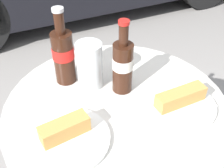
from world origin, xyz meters
TOP-DOWN VIEW (x-y plane):
  - bistro_table at (0.00, 0.00)m, footprint 0.67×0.67m
  - cola_bottle_left at (0.04, 0.05)m, footprint 0.06×0.06m
  - cola_bottle_right at (-0.10, 0.17)m, footprint 0.07×0.07m
  - drinking_glass at (-0.04, 0.12)m, footprint 0.08×0.08m
  - lunch_plate_near at (0.16, -0.08)m, footprint 0.21×0.21m
  - lunch_plate_far at (-0.17, -0.07)m, footprint 0.22×0.22m

SIDE VIEW (x-z plane):
  - bistro_table at x=0.00m, z-range 0.16..0.94m
  - lunch_plate_far at x=-0.17m, z-range 0.76..0.82m
  - lunch_plate_near at x=0.16m, z-range 0.76..0.82m
  - drinking_glass at x=-0.04m, z-range 0.77..0.92m
  - cola_bottle_left at x=0.04m, z-range 0.75..0.98m
  - cola_bottle_right at x=-0.10m, z-range 0.75..1.00m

